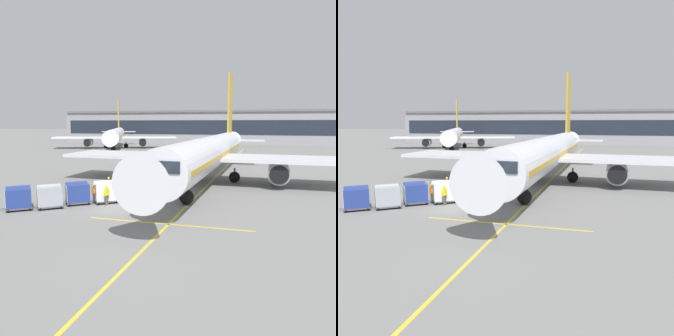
% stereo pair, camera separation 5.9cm
% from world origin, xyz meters
% --- Properties ---
extents(ground_plane, '(600.00, 600.00, 0.00)m').
position_xyz_m(ground_plane, '(0.00, 0.00, 0.00)').
color(ground_plane, slate).
extents(parked_airplane, '(35.23, 45.19, 14.98)m').
position_xyz_m(parked_airplane, '(5.37, 14.77, 3.52)').
color(parked_airplane, silver).
rests_on(parked_airplane, ground).
extents(belt_loader, '(4.53, 4.62, 3.20)m').
position_xyz_m(belt_loader, '(0.53, 4.70, 0.89)').
color(belt_loader, '#A3A8B2').
rests_on(belt_loader, ground).
extents(baggage_cart_lead, '(2.61, 2.51, 1.91)m').
position_xyz_m(baggage_cart_lead, '(-1.80, 1.97, 1.00)').
color(baggage_cart_lead, '#515156').
rests_on(baggage_cart_lead, ground).
extents(baggage_cart_second, '(2.61, 2.51, 1.91)m').
position_xyz_m(baggage_cart_second, '(-3.90, 0.76, 1.00)').
color(baggage_cart_second, '#515156').
rests_on(baggage_cart_second, ground).
extents(baggage_cart_third, '(2.61, 2.51, 1.91)m').
position_xyz_m(baggage_cart_third, '(-5.38, -1.12, 1.00)').
color(baggage_cart_third, '#515156').
rests_on(baggage_cart_third, ground).
extents(baggage_cart_fourth, '(2.61, 2.51, 1.91)m').
position_xyz_m(baggage_cart_fourth, '(-7.43, -2.37, 1.00)').
color(baggage_cart_fourth, '#515156').
rests_on(baggage_cart_fourth, ground).
extents(ground_crew_by_loader, '(0.57, 0.29, 1.74)m').
position_xyz_m(ground_crew_by_loader, '(-3.10, 5.29, 1.00)').
color(ground_crew_by_loader, '#333847').
rests_on(ground_crew_by_loader, ground).
extents(ground_crew_by_carts, '(0.36, 0.54, 1.74)m').
position_xyz_m(ground_crew_by_carts, '(-2.67, 1.50, 1.00)').
color(ground_crew_by_carts, '#333847').
rests_on(ground_crew_by_carts, ground).
extents(ground_crew_marshaller, '(0.34, 0.55, 1.74)m').
position_xyz_m(ground_crew_marshaller, '(-1.25, 1.10, 1.00)').
color(ground_crew_marshaller, '#514C42').
rests_on(ground_crew_marshaller, ground).
extents(ground_crew_wingwalker, '(0.52, 0.39, 1.74)m').
position_xyz_m(ground_crew_wingwalker, '(1.22, 5.07, 1.00)').
color(ground_crew_wingwalker, black).
rests_on(ground_crew_wingwalker, ground).
extents(safety_cone_engine_keepout, '(0.56, 0.56, 0.64)m').
position_xyz_m(safety_cone_engine_keepout, '(-3.36, 13.25, 0.31)').
color(safety_cone_engine_keepout, black).
rests_on(safety_cone_engine_keepout, ground).
extents(apron_guidance_line_lead_in, '(0.20, 110.00, 0.01)m').
position_xyz_m(apron_guidance_line_lead_in, '(5.42, 13.93, 0.00)').
color(apron_guidance_line_lead_in, yellow).
rests_on(apron_guidance_line_lead_in, ground).
extents(apron_guidance_line_stop_bar, '(12.00, 0.20, 0.01)m').
position_xyz_m(apron_guidance_line_stop_bar, '(5.36, -2.82, 0.00)').
color(apron_guidance_line_stop_bar, yellow).
rests_on(apron_guidance_line_stop_bar, ground).
extents(terminal_building, '(108.64, 17.85, 11.13)m').
position_xyz_m(terminal_building, '(-6.52, 97.16, 5.51)').
color(terminal_building, '#939399').
rests_on(terminal_building, ground).
extents(distant_airplane, '(33.31, 41.21, 14.30)m').
position_xyz_m(distant_airplane, '(-28.79, 62.27, 3.47)').
color(distant_airplane, white).
rests_on(distant_airplane, ground).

